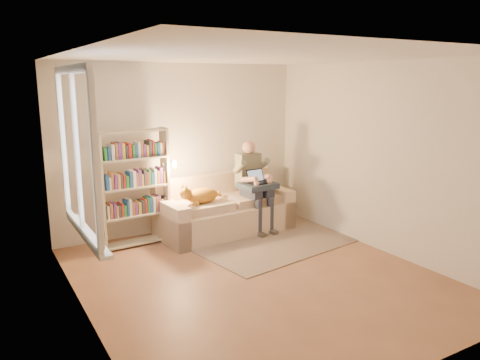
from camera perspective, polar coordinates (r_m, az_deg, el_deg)
floor at (r=5.80m, az=2.10°, el=-11.71°), size 4.50×4.50×0.00m
ceiling at (r=5.32m, az=2.32°, el=14.87°), size 4.00×4.50×0.02m
wall_left at (r=4.67m, az=-18.96°, el=-1.43°), size 0.02×4.50×2.60m
wall_right at (r=6.69m, az=16.82°, el=2.60°), size 0.02×4.50×2.60m
wall_back at (r=7.38m, az=-7.25°, el=3.86°), size 4.00×0.02×2.60m
wall_front at (r=3.77m, az=20.97°, el=-4.72°), size 4.00×0.02×2.60m
window at (r=4.86m, az=-18.88°, el=-0.02°), size 0.12×1.52×1.69m
sofa at (r=7.34m, az=-2.00°, el=-3.90°), size 2.13×1.05×0.88m
person at (r=7.34m, az=1.60°, el=0.00°), size 0.41×0.62×1.42m
cat at (r=6.90m, az=-5.03°, el=-1.90°), size 0.76×0.30×0.28m
blanket at (r=7.24m, az=1.98°, el=-0.71°), size 0.56×0.47×0.08m
laptop at (r=7.23m, az=1.94°, el=0.04°), size 0.31×0.28×0.25m
bookshelf at (r=6.77m, az=-12.77°, el=-0.27°), size 1.13×0.32×1.68m
rug at (r=6.95m, az=4.63°, el=-7.59°), size 2.57×1.76×0.01m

